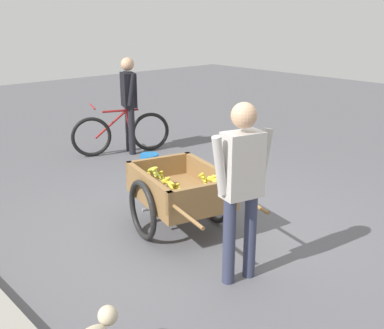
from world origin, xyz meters
TOP-DOWN VIEW (x-y plane):
  - ground_plane at (0.00, 0.00)m, footprint 24.00×24.00m
  - fruit_cart at (0.14, 0.17)m, footprint 1.78×1.14m
  - vendor_person at (-0.97, 0.43)m, footprint 0.27×0.60m
  - bicycle at (3.02, -1.01)m, footprint 0.71×1.57m
  - cyclist_person at (2.96, -1.16)m, footprint 0.49×0.32m
  - plastic_bucket at (1.91, -0.76)m, footprint 0.27×0.27m

SIDE VIEW (x-z plane):
  - ground_plane at x=0.00m, z-range 0.00..0.00m
  - plastic_bucket at x=1.91m, z-range 0.00..0.28m
  - bicycle at x=3.02m, z-range -0.07..0.78m
  - fruit_cart at x=0.14m, z-range 0.07..0.80m
  - cyclist_person at x=2.96m, z-range 0.15..1.74m
  - vendor_person at x=-0.97m, z-range 0.16..1.76m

